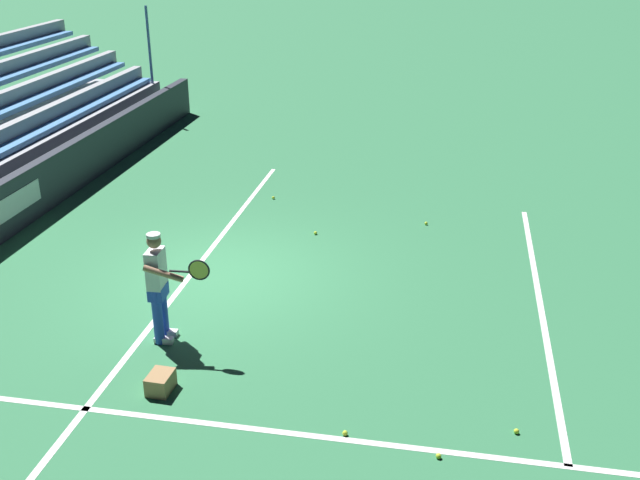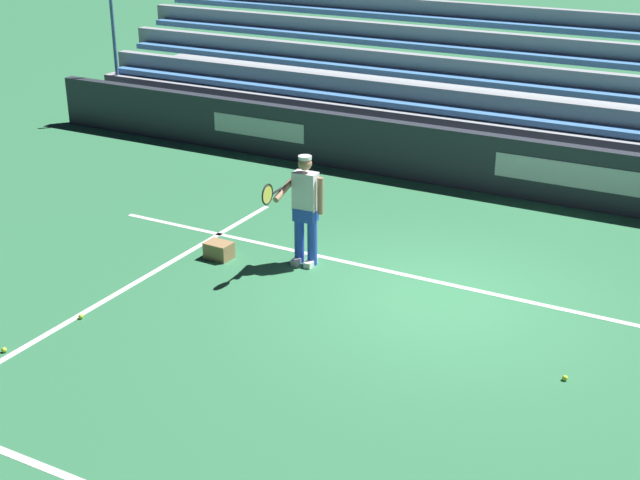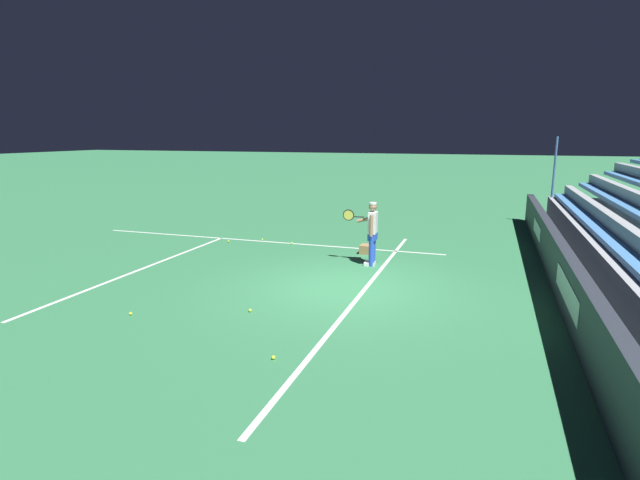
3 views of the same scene
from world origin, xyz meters
The scene contains 13 objects.
ground_plane centered at (0.00, 0.00, 0.00)m, with size 160.00×160.00×0.00m, color #337A4C.
court_baseline_white centered at (0.00, -0.50, 0.00)m, with size 12.00×0.10×0.01m, color white.
court_sideline_white centered at (4.11, 4.00, 0.00)m, with size 0.10×12.00×0.01m, color white.
court_service_line_white centered at (0.00, 5.50, 0.00)m, with size 8.22×0.10×0.01m, color white.
back_wall_sponsor_board centered at (0.01, -4.68, 0.55)m, with size 22.41×0.25×1.10m.
tennis_player centered at (2.28, -0.15, 0.89)m, with size 0.58×1.01×1.71m.
ball_box_cardboard centered at (3.55, 0.31, 0.13)m, with size 0.40×0.30×0.26m, color #A87F51.
tennis_ball_near_player centered at (-3.00, 3.47, 0.03)m, with size 0.07×0.07×0.07m, color #CCE533.
tennis_ball_far_left centered at (-3.91, 0.01, 0.03)m, with size 0.07×0.07×0.07m, color #CCE533.
tennis_ball_far_right centered at (4.24, 4.02, 0.03)m, with size 0.07×0.07×0.07m, color #CCE533.
tennis_ball_toward_net centered at (-2.09, 1.32, 0.03)m, with size 0.07×0.07×0.07m, color #CCE533.
tennis_ball_stray_back centered at (3.60, 4.94, 0.03)m, with size 0.07×0.07×0.07m, color #CCE533.
tennis_ball_by_box centered at (4.02, 2.87, 0.03)m, with size 0.07×0.07×0.07m, color #CCE533.
Camera 3 is at (-10.60, -3.02, 3.49)m, focal length 28.00 mm.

